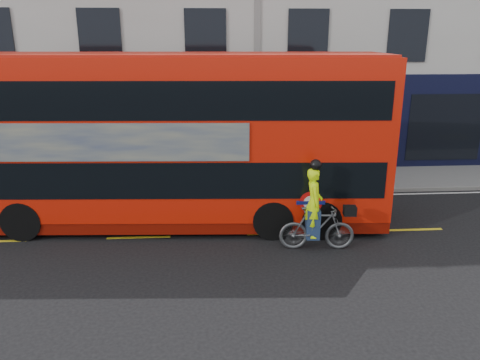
{
  "coord_description": "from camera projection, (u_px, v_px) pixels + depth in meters",
  "views": [
    {
      "loc": [
        -1.96,
        -10.9,
        5.48
      ],
      "look_at": [
        -1.05,
        2.42,
        1.37
      ],
      "focal_mm": 35.0,
      "sensor_mm": 36.0,
      "label": 1
    }
  ],
  "objects": [
    {
      "name": "ground",
      "position": [
        287.0,
        257.0,
        12.13
      ],
      "size": [
        120.0,
        120.0,
        0.0
      ],
      "primitive_type": "plane",
      "color": "black",
      "rests_on": "ground"
    },
    {
      "name": "pavement",
      "position": [
        259.0,
        181.0,
        18.31
      ],
      "size": [
        60.0,
        3.0,
        0.12
      ],
      "primitive_type": "cube",
      "color": "slate",
      "rests_on": "ground"
    },
    {
      "name": "kerb",
      "position": [
        264.0,
        193.0,
        16.88
      ],
      "size": [
        60.0,
        0.12,
        0.13
      ],
      "primitive_type": "cube",
      "color": "slate",
      "rests_on": "ground"
    },
    {
      "name": "road_edge_line",
      "position": [
        265.0,
        197.0,
        16.61
      ],
      "size": [
        58.0,
        0.1,
        0.01
      ],
      "primitive_type": "cube",
      "color": "silver",
      "rests_on": "ground"
    },
    {
      "name": "lane_dashes",
      "position": [
        278.0,
        233.0,
        13.56
      ],
      "size": [
        58.0,
        0.12,
        0.01
      ],
      "primitive_type": null,
      "color": "yellow",
      "rests_on": "ground"
    },
    {
      "name": "bus",
      "position": [
        172.0,
        140.0,
        13.68
      ],
      "size": [
        12.62,
        3.55,
        5.03
      ],
      "rotation": [
        0.0,
        0.0,
        -0.06
      ],
      "color": "red",
      "rests_on": "ground"
    },
    {
      "name": "cyclist",
      "position": [
        316.0,
        220.0,
        12.34
      ],
      "size": [
        2.03,
        0.72,
        2.5
      ],
      "rotation": [
        0.0,
        0.0,
        -0.08
      ],
      "color": "#4F5254",
      "rests_on": "ground"
    }
  ]
}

